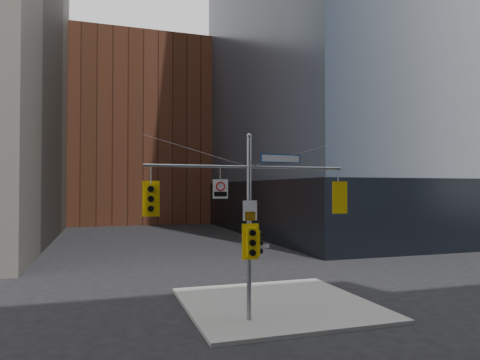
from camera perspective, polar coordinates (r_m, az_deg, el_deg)
ground at (r=15.45m, az=3.80°, el=-20.67°), size 160.00×160.00×0.00m
sidewalk_corner at (r=19.69m, az=4.97°, el=-16.13°), size 8.00×8.00×0.15m
podium_ne at (r=56.49m, az=18.44°, el=-3.31°), size 36.40×36.40×6.00m
brick_midrise at (r=72.29m, az=-13.48°, el=5.87°), size 26.00×20.00×28.00m
signal_assembly at (r=16.45m, az=1.21°, el=-3.76°), size 8.00×0.80×7.30m
traffic_light_west_arm at (r=15.64m, az=-11.80°, el=-2.46°), size 0.62×0.52×1.29m
traffic_light_east_arm at (r=18.08m, az=12.96°, el=-2.28°), size 0.62×0.55×1.31m
traffic_light_pole_side at (r=16.68m, az=2.26°, el=-8.37°), size 0.39×0.33×0.98m
traffic_light_pole_front at (r=16.31m, az=1.53°, el=-8.28°), size 0.65×0.56×1.37m
street_sign_blade at (r=16.96m, az=5.44°, el=2.86°), size 1.76×0.19×0.34m
regulatory_sign_arm at (r=16.08m, az=-2.63°, el=-1.12°), size 0.58×0.10×0.72m
regulatory_sign_pole at (r=16.35m, az=1.35°, el=-4.16°), size 0.59×0.10×0.77m
street_blade_ew at (r=16.74m, az=2.68°, el=-8.81°), size 0.78×0.09×0.16m
street_blade_ns at (r=17.01m, az=0.71°, el=-8.74°), size 0.11×0.78×0.16m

